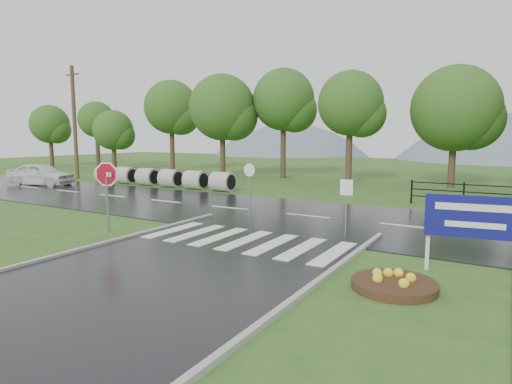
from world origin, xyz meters
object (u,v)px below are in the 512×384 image
Objects in this scene: stop_sign at (107,180)px; car_white at (41,186)px; estate_billboard at (475,221)px; culvert_pipes at (159,177)px.

stop_sign is 17.20m from car_white.
estate_billboard reaches higher than car_white.
car_white is (-26.96, 6.17, -1.36)m from estate_billboard.
culvert_pipes is 8.22m from car_white.
estate_billboard is 0.49× the size of car_white.
car_white is at bearing -151.94° from culvert_pipes.
stop_sign is 1.18× the size of estate_billboard.
estate_billboard is at bearing -26.95° from culvert_pipes.
stop_sign reaches higher than car_white.
car_white is (-15.44, 7.36, -1.85)m from stop_sign.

